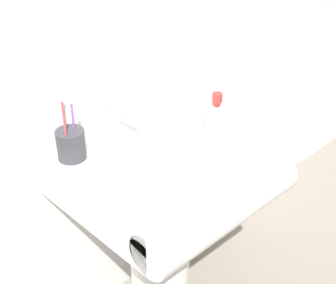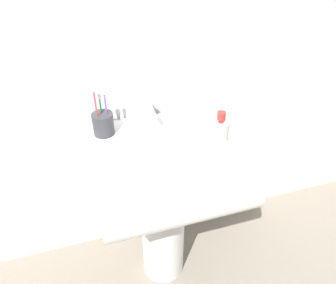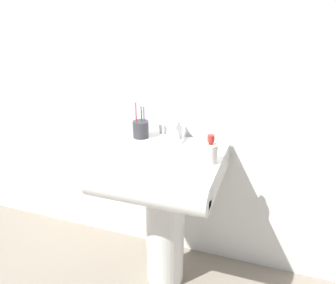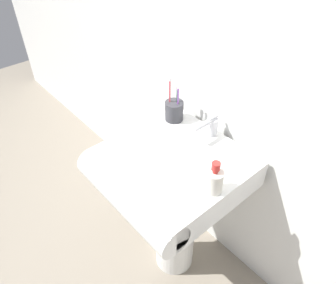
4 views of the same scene
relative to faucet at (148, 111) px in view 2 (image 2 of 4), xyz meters
name	(u,v)px [view 2 (image 2 of 4)]	position (x,y,z in m)	size (l,w,h in m)	color
ground_plane	(163,265)	(0.00, -0.20, -0.84)	(6.00, 6.00, 0.00)	gray
wall_back	(139,19)	(0.00, 0.10, 0.36)	(5.00, 0.05, 2.40)	silver
sink_pedestal	(163,225)	(0.00, -0.20, -0.51)	(0.21, 0.21, 0.66)	white
sink_basin	(166,169)	(0.00, -0.25, -0.12)	(0.56, 0.58, 0.13)	white
faucet	(148,111)	(0.00, 0.00, 0.00)	(0.05, 0.15, 0.10)	silver
toothbrush_cup	(103,123)	(-0.20, -0.03, 0.00)	(0.09, 0.09, 0.22)	#38383D
soap_bottle	(220,131)	(0.23, -0.23, 0.00)	(0.07, 0.07, 0.14)	silver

